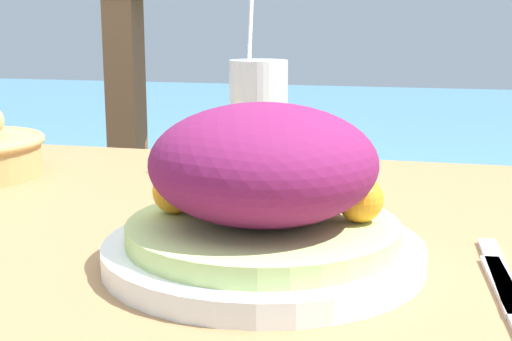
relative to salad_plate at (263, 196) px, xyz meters
name	(u,v)px	position (x,y,z in m)	size (l,w,h in m)	color
patio_table	(221,316)	(-0.08, 0.13, -0.17)	(1.17, 0.73, 0.78)	#997047
railing_fence	(326,110)	(-0.08, 0.91, -0.04)	(2.80, 0.08, 1.12)	brown
sea_backdrop	(389,158)	(-0.08, 3.41, -0.62)	(12.00, 4.00, 0.43)	teal
salad_plate	(263,196)	(0.00, 0.00, 0.00)	(0.28, 0.28, 0.14)	white
drink_glass	(257,122)	(-0.08, 0.30, 0.02)	(0.07, 0.09, 0.24)	silver
fork	(500,274)	(0.20, 0.01, -0.06)	(0.03, 0.18, 0.00)	silver
knife	(509,298)	(0.20, -0.04, -0.06)	(0.03, 0.18, 0.00)	silver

